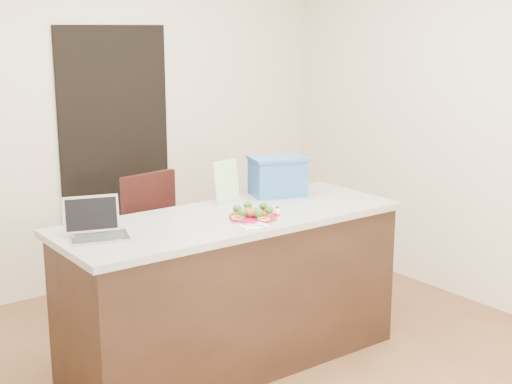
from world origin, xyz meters
TOP-DOWN VIEW (x-y plane):
  - ground at (0.00, 0.00)m, footprint 4.00×4.00m
  - room_shell at (0.00, 0.00)m, footprint 4.00×4.00m
  - doorway at (0.10, 1.98)m, footprint 0.90×0.02m
  - island at (0.00, 0.25)m, footprint 2.06×0.76m
  - plate at (0.06, 0.12)m, footprint 0.27×0.27m
  - meatballs at (0.06, 0.12)m, footprint 0.11×0.11m
  - broccoli at (0.06, 0.12)m, footprint 0.23×0.23m
  - pepper_rings at (0.06, 0.12)m, footprint 0.28×0.28m
  - napkin at (-0.03, 0.00)m, footprint 0.17×0.17m
  - fork at (-0.05, 0.01)m, footprint 0.08×0.15m
  - knife at (-0.00, -0.02)m, footprint 0.04×0.22m
  - yogurt_bottle at (0.17, 0.04)m, footprint 0.03×0.03m
  - laptop at (-0.81, 0.32)m, footprint 0.34×0.31m
  - leaflet at (0.16, 0.54)m, footprint 0.19×0.06m
  - blue_box at (0.53, 0.50)m, footprint 0.41×0.34m
  - chair at (-0.01, 1.15)m, footprint 0.51×0.51m

SIDE VIEW (x-z plane):
  - ground at x=0.00m, z-range 0.00..0.00m
  - island at x=0.00m, z-range 0.00..0.92m
  - chair at x=-0.01m, z-range 0.07..1.07m
  - napkin at x=-0.03m, z-range 0.92..0.93m
  - fork at x=-0.05m, z-range 0.93..0.93m
  - knife at x=0.00m, z-range 0.93..0.93m
  - plate at x=0.06m, z-range 0.92..0.94m
  - pepper_rings at x=0.06m, z-range 0.94..0.94m
  - yogurt_bottle at x=0.17m, z-range 0.91..0.98m
  - meatballs at x=0.06m, z-range 0.94..0.98m
  - broccoli at x=0.06m, z-range 0.95..0.99m
  - laptop at x=-0.81m, z-range 0.87..1.08m
  - doorway at x=0.10m, z-range 0.00..2.00m
  - blue_box at x=0.53m, z-range 0.92..1.17m
  - leaflet at x=0.16m, z-range 0.92..1.18m
  - room_shell at x=0.00m, z-range -0.38..3.62m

